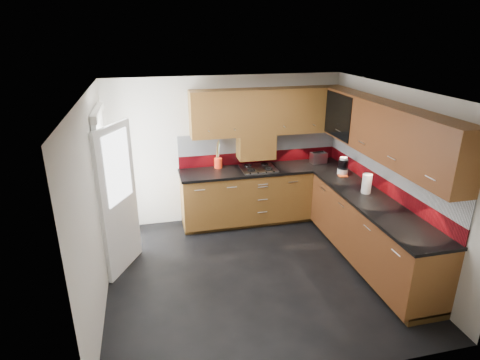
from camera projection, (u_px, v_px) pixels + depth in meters
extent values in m
cube|color=black|center=(255.00, 273.00, 5.39)|extent=(4.00, 3.80, 0.02)
cube|color=white|center=(258.00, 88.00, 4.51)|extent=(4.00, 3.80, 0.10)
cube|color=beige|center=(226.00, 149.00, 6.63)|extent=(4.00, 0.08, 2.64)
cube|color=beige|center=(316.00, 273.00, 3.28)|extent=(4.00, 0.08, 2.64)
cube|color=beige|center=(91.00, 205.00, 4.54)|extent=(0.08, 3.80, 2.64)
cube|color=beige|center=(395.00, 178.00, 5.38)|extent=(0.08, 3.80, 2.64)
cube|color=brown|center=(263.00, 194.00, 6.70)|extent=(2.70, 0.60, 0.95)
cube|color=#5D2E16|center=(370.00, 232.00, 5.47)|extent=(0.60, 2.60, 0.95)
cube|color=#462F13|center=(262.00, 216.00, 6.88)|extent=(2.70, 0.54, 0.10)
cube|color=#462F13|center=(368.00, 258.00, 5.63)|extent=(0.54, 2.60, 0.10)
cube|color=black|center=(263.00, 169.00, 6.53)|extent=(2.72, 0.62, 0.04)
cube|color=black|center=(374.00, 203.00, 5.29)|extent=(0.62, 2.60, 0.04)
cube|color=maroon|center=(259.00, 157.00, 6.76)|extent=(2.70, 0.02, 0.20)
cube|color=silver|center=(259.00, 142.00, 6.66)|extent=(2.70, 0.02, 0.34)
cube|color=maroon|center=(382.00, 184.00, 5.60)|extent=(0.02, 3.20, 0.20)
cube|color=silver|center=(384.00, 166.00, 5.51)|extent=(0.02, 3.20, 0.34)
cube|color=brown|center=(269.00, 111.00, 6.35)|extent=(2.50, 0.33, 0.72)
cube|color=#5D2E16|center=(386.00, 131.00, 5.13)|extent=(0.33, 2.87, 0.72)
cube|color=silver|center=(262.00, 127.00, 6.24)|extent=(1.80, 0.01, 0.16)
cube|color=silver|center=(373.00, 149.00, 5.14)|extent=(0.01, 2.00, 0.16)
cube|color=brown|center=(256.00, 146.00, 6.51)|extent=(0.60, 0.33, 0.40)
cube|color=black|center=(337.00, 116.00, 6.04)|extent=(0.01, 0.80, 0.66)
cube|color=#FFD18C|center=(356.00, 115.00, 6.10)|extent=(0.01, 0.76, 0.64)
cube|color=black|center=(348.00, 114.00, 6.07)|extent=(0.29, 0.76, 0.01)
cylinder|color=black|center=(357.00, 110.00, 5.81)|extent=(0.07, 0.07, 0.16)
cylinder|color=black|center=(352.00, 109.00, 5.94)|extent=(0.07, 0.07, 0.16)
cylinder|color=white|center=(347.00, 107.00, 6.08)|extent=(0.07, 0.07, 0.16)
cylinder|color=black|center=(343.00, 105.00, 6.21)|extent=(0.07, 0.07, 0.16)
cube|color=white|center=(106.00, 190.00, 5.44)|extent=(0.06, 0.95, 2.04)
cube|color=white|center=(119.00, 200.00, 5.16)|extent=(0.42, 0.73, 1.98)
cube|color=white|center=(118.00, 167.00, 5.01)|extent=(0.28, 0.50, 0.90)
cube|color=silver|center=(258.00, 168.00, 6.49)|extent=(0.56, 0.48, 0.02)
torus|color=black|center=(251.00, 170.00, 6.34)|extent=(0.13, 0.13, 0.02)
torus|color=black|center=(269.00, 169.00, 6.40)|extent=(0.13, 0.13, 0.02)
torus|color=black|center=(248.00, 165.00, 6.55)|extent=(0.13, 0.13, 0.02)
torus|color=black|center=(265.00, 164.00, 6.62)|extent=(0.13, 0.13, 0.02)
cube|color=black|center=(262.00, 173.00, 6.27)|extent=(0.42, 0.04, 0.02)
cylinder|color=red|center=(218.00, 163.00, 6.52)|extent=(0.13, 0.13, 0.16)
cylinder|color=brown|center=(218.00, 151.00, 6.47)|extent=(0.06, 0.02, 0.32)
cylinder|color=brown|center=(218.00, 152.00, 6.47)|extent=(0.05, 0.04, 0.30)
cylinder|color=brown|center=(217.00, 150.00, 6.46)|extent=(0.06, 0.03, 0.34)
cylinder|color=brown|center=(219.00, 152.00, 6.47)|extent=(0.04, 0.05, 0.28)
cylinder|color=brown|center=(217.00, 151.00, 6.46)|extent=(0.05, 0.05, 0.31)
cube|color=silver|center=(318.00, 158.00, 6.75)|extent=(0.27, 0.18, 0.18)
cube|color=black|center=(319.00, 152.00, 6.72)|extent=(0.20, 0.04, 0.01)
cube|color=black|center=(318.00, 152.00, 6.75)|extent=(0.20, 0.04, 0.01)
cylinder|color=white|center=(343.00, 171.00, 6.25)|extent=(0.16, 0.16, 0.09)
cylinder|color=black|center=(343.00, 164.00, 6.21)|extent=(0.16, 0.16, 0.15)
cylinder|color=white|center=(344.00, 158.00, 6.17)|extent=(0.11, 0.11, 0.04)
cylinder|color=white|center=(367.00, 184.00, 5.51)|extent=(0.15, 0.15, 0.27)
cube|color=#ED561A|center=(343.00, 176.00, 6.18)|extent=(0.14, 0.12, 0.01)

